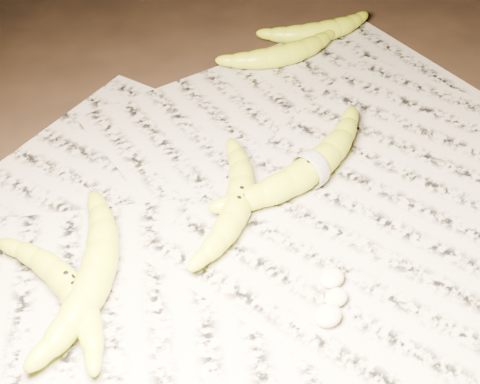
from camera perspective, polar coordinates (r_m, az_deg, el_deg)
ground at (r=0.82m, az=1.45°, el=-3.62°), size 3.00×3.00×0.00m
newspaper_patch at (r=0.84m, az=1.26°, el=-1.93°), size 0.90×0.70×0.01m
banana_left_a at (r=0.76m, az=-14.33°, el=-7.78°), size 0.06×0.19×0.03m
banana_left_b at (r=0.76m, az=-12.21°, el=-6.71°), size 0.19×0.20×0.04m
banana_center at (r=0.83m, az=-0.12°, el=-0.71°), size 0.19×0.18×0.04m
banana_taped at (r=0.87m, az=6.07°, el=2.13°), size 0.26×0.10×0.04m
banana_upper_a at (r=1.10m, az=3.91°, el=11.80°), size 0.19×0.09×0.04m
banana_upper_b at (r=1.17m, az=6.82°, el=13.57°), size 0.18×0.11×0.04m
measuring_tape at (r=0.87m, az=6.07°, el=2.13°), size 0.01×0.05×0.05m
flesh_chunk_a at (r=0.73m, az=7.56°, el=-10.23°), size 0.03×0.03×0.02m
flesh_chunk_b at (r=0.75m, az=8.26°, el=-8.70°), size 0.03×0.02×0.02m
flesh_chunk_c at (r=0.76m, az=7.87°, el=-7.11°), size 0.03×0.03×0.02m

